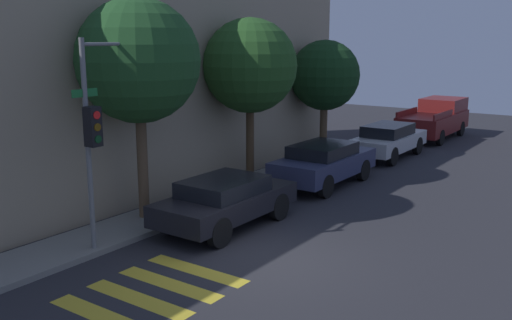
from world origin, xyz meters
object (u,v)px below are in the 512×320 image
sedan_near_corner (226,200)px  tree_far_end (325,76)px  pickup_truck (435,118)px  sedan_middle (324,162)px  traffic_light_pole (103,111)px  sedan_far_end (388,140)px  tree_midblock (250,66)px  tree_near_corner (138,61)px

sedan_near_corner → tree_far_end: (9.36, 2.14, 2.73)m
pickup_truck → sedan_middle: bearing=180.0°
traffic_light_pole → sedan_far_end: size_ratio=1.08×
traffic_light_pole → tree_far_end: (12.24, 0.87, 0.14)m
sedan_middle → traffic_light_pole: bearing=171.4°
sedan_middle → tree_far_end: (3.88, 2.14, 2.68)m
sedan_middle → tree_far_end: size_ratio=0.92×
sedan_middle → tree_midblock: size_ratio=0.80×
sedan_middle → tree_far_end: 5.18m
tree_near_corner → tree_far_end: (10.27, 0.00, -0.91)m
pickup_truck → tree_near_corner: (-18.22, 2.14, 3.40)m
sedan_near_corner → tree_near_corner: (-0.91, 2.14, 3.64)m
tree_midblock → tree_far_end: 5.28m
sedan_near_corner → tree_near_corner: 4.32m
sedan_middle → tree_midblock: (-1.37, 2.14, 3.27)m
pickup_truck → tree_near_corner: bearing=173.3°
tree_midblock → pickup_truck: bearing=-9.2°
sedan_far_end → tree_midblock: size_ratio=0.81×
traffic_light_pole → tree_near_corner: size_ratio=0.83×
sedan_far_end → tree_midblock: bearing=163.2°
tree_near_corner → traffic_light_pole: bearing=-156.1°
pickup_truck → tree_near_corner: tree_near_corner is taller
tree_far_end → traffic_light_pole: bearing=-175.9°
tree_near_corner → sedan_far_end: bearing=-10.0°
traffic_light_pole → tree_midblock: 7.08m
sedan_near_corner → tree_far_end: 9.98m
sedan_near_corner → tree_midblock: tree_midblock is taller
sedan_far_end → sedan_middle: bearing=180.0°
tree_midblock → tree_far_end: size_ratio=1.15×
traffic_light_pole → tree_far_end: bearing=4.1°
sedan_middle → tree_near_corner: tree_near_corner is taller
sedan_far_end → tree_far_end: bearing=130.4°
sedan_far_end → tree_midblock: tree_midblock is taller
sedan_near_corner → traffic_light_pole: bearing=156.3°
sedan_far_end → tree_near_corner: (-12.09, 2.14, 3.61)m
pickup_truck → traffic_light_pole: bearing=176.4°
traffic_light_pole → sedan_near_corner: size_ratio=1.17×
sedan_near_corner → pickup_truck: pickup_truck is taller
traffic_light_pole → tree_near_corner: 2.40m
tree_midblock → tree_near_corner: bearing=180.0°
tree_far_end → sedan_middle: bearing=-151.1°
traffic_light_pole → tree_far_end: size_ratio=1.01×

